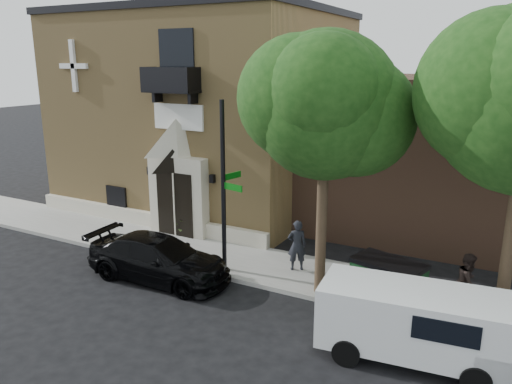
% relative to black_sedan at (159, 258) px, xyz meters
% --- Properties ---
extents(ground, '(120.00, 120.00, 0.00)m').
position_rel_black_sedan_xyz_m(ground, '(-0.88, 0.92, -0.72)').
color(ground, black).
rests_on(ground, ground).
extents(sidewalk, '(42.00, 3.00, 0.15)m').
position_rel_black_sedan_xyz_m(sidewalk, '(0.12, 2.42, -0.65)').
color(sidewalk, gray).
rests_on(sidewalk, ground).
extents(church, '(12.20, 11.01, 9.30)m').
position_rel_black_sedan_xyz_m(church, '(-3.86, 8.87, 3.91)').
color(church, tan).
rests_on(church, ground).
extents(street_tree_left, '(4.97, 4.38, 7.77)m').
position_rel_black_sedan_xyz_m(street_tree_left, '(5.15, 1.27, 5.14)').
color(street_tree_left, '#38281C').
rests_on(street_tree_left, sidewalk).
extents(black_sedan, '(5.07, 2.23, 1.45)m').
position_rel_black_sedan_xyz_m(black_sedan, '(0.00, 0.00, 0.00)').
color(black_sedan, black).
rests_on(black_sedan, ground).
extents(cargo_van, '(4.62, 2.28, 1.82)m').
position_rel_black_sedan_xyz_m(cargo_van, '(8.50, -0.73, 0.29)').
color(cargo_van, white).
rests_on(cargo_van, ground).
extents(street_sign, '(0.89, 1.02, 5.71)m').
position_rel_black_sedan_xyz_m(street_sign, '(1.69, 1.44, 2.30)').
color(street_sign, black).
rests_on(street_sign, sidewalk).
extents(fire_hydrant, '(0.44, 0.35, 0.77)m').
position_rel_black_sedan_xyz_m(fire_hydrant, '(6.28, 1.33, -0.20)').
color(fire_hydrant, maroon).
rests_on(fire_hydrant, sidewalk).
extents(dumpster, '(2.24, 1.64, 1.31)m').
position_rel_black_sedan_xyz_m(dumpster, '(7.14, 1.59, 0.09)').
color(dumpster, '#0F3817').
rests_on(dumpster, sidewalk).
extents(planter, '(0.72, 0.65, 0.69)m').
position_rel_black_sedan_xyz_m(planter, '(-1.61, 3.55, -0.23)').
color(planter, '#425A28').
rests_on(planter, sidewalk).
extents(pedestrian_near, '(0.76, 0.69, 1.75)m').
position_rel_black_sedan_xyz_m(pedestrian_near, '(3.84, 2.55, 0.30)').
color(pedestrian_near, black).
rests_on(pedestrian_near, sidewalk).
extents(pedestrian_far, '(0.75, 0.91, 1.70)m').
position_rel_black_sedan_xyz_m(pedestrian_far, '(9.23, 2.24, 0.27)').
color(pedestrian_far, black).
rests_on(pedestrian_far, sidewalk).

